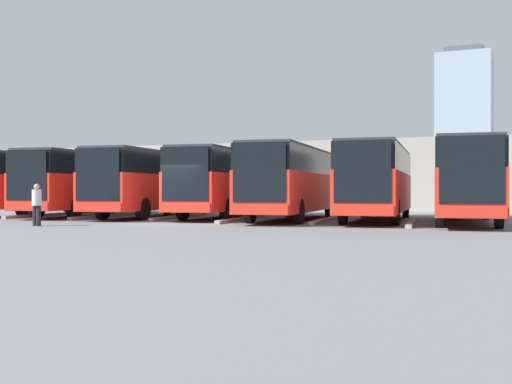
{
  "coord_description": "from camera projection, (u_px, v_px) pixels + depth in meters",
  "views": [
    {
      "loc": [
        -14.17,
        23.42,
        1.43
      ],
      "look_at": [
        -1.71,
        -6.03,
        1.32
      ],
      "focal_mm": 45.0,
      "sensor_mm": 36.0,
      "label": 1
    }
  ],
  "objects": [
    {
      "name": "curb_divider_5",
      "position": [
        44.0,
        215.0,
        34.45
      ],
      "size": [
        1.01,
        6.57,
        0.15
      ],
      "primitive_type": "cube",
      "rotation": [
        0.0,
        0.0,
        0.12
      ],
      "color": "#9E9E99",
      "rests_on": "ground_plane"
    },
    {
      "name": "curb_divider_3",
      "position": [
        179.0,
        217.0,
        32.27
      ],
      "size": [
        1.01,
        6.57,
        0.15
      ],
      "primitive_type": "cube",
      "rotation": [
        0.0,
        0.0,
        0.12
      ],
      "color": "#9E9E99",
      "rests_on": "ground_plane"
    },
    {
      "name": "bus_1",
      "position": [
        378.0,
        180.0,
        29.61
      ],
      "size": [
        3.82,
        12.3,
        3.41
      ],
      "rotation": [
        0.0,
        0.0,
        0.12
      ],
      "color": "red",
      "rests_on": "ground_plane"
    },
    {
      "name": "curb_divider_4",
      "position": [
        105.0,
        216.0,
        33.02
      ],
      "size": [
        1.01,
        6.57,
        0.15
      ],
      "primitive_type": "cube",
      "rotation": [
        0.0,
        0.0,
        0.12
      ],
      "color": "#9E9E99",
      "rests_on": "ground_plane"
    },
    {
      "name": "curb_divider_2",
      "position": [
        241.0,
        219.0,
        29.7
      ],
      "size": [
        1.01,
        6.57,
        0.15
      ],
      "primitive_type": "cube",
      "rotation": [
        0.0,
        0.0,
        0.12
      ],
      "color": "#9E9E99",
      "rests_on": "ground_plane"
    },
    {
      "name": "bus_5",
      "position": [
        94.0,
        182.0,
        35.33
      ],
      "size": [
        3.82,
        12.3,
        3.41
      ],
      "rotation": [
        0.0,
        0.0,
        0.12
      ],
      "color": "red",
      "rests_on": "ground_plane"
    },
    {
      "name": "curb_divider_1",
      "position": [
        326.0,
        220.0,
        28.73
      ],
      "size": [
        1.01,
        6.57,
        0.15
      ],
      "primitive_type": "cube",
      "rotation": [
        0.0,
        0.0,
        0.12
      ],
      "color": "#9E9E99",
      "rests_on": "ground_plane"
    },
    {
      "name": "ground_plane",
      "position": [
        163.0,
        224.0,
        27.1
      ],
      "size": [
        600.0,
        600.0,
        0.0
      ],
      "primitive_type": "plane",
      "color": "slate"
    },
    {
      "name": "bus_6",
      "position": [
        48.0,
        182.0,
        37.55
      ],
      "size": [
        3.82,
        12.3,
        3.41
      ],
      "rotation": [
        0.0,
        0.0,
        0.12
      ],
      "color": "red",
      "rests_on": "ground_plane"
    },
    {
      "name": "bus_2",
      "position": [
        294.0,
        180.0,
        30.58
      ],
      "size": [
        3.82,
        12.3,
        3.41
      ],
      "rotation": [
        0.0,
        0.0,
        0.12
      ],
      "color": "red",
      "rests_on": "ground_plane"
    },
    {
      "name": "station_building",
      "position": [
        331.0,
        177.0,
        50.3
      ],
      "size": [
        42.19,
        16.23,
        4.82
      ],
      "color": "#A8A399",
      "rests_on": "ground_plane"
    },
    {
      "name": "bus_0",
      "position": [
        465.0,
        179.0,
        27.56
      ],
      "size": [
        3.82,
        12.3,
        3.41
      ],
      "rotation": [
        0.0,
        0.0,
        0.12
      ],
      "color": "red",
      "rests_on": "ground_plane"
    },
    {
      "name": "bus_3",
      "position": [
        230.0,
        181.0,
        33.15
      ],
      "size": [
        3.82,
        12.3,
        3.41
      ],
      "rotation": [
        0.0,
        0.0,
        0.12
      ],
      "color": "red",
      "rests_on": "ground_plane"
    },
    {
      "name": "pedestrian",
      "position": [
        37.0,
        203.0,
        25.32
      ],
      "size": [
        0.41,
        0.41,
        1.67
      ],
      "rotation": [
        0.0,
        0.0,
        3.02
      ],
      "color": "black",
      "rests_on": "ground_plane"
    },
    {
      "name": "bus_4",
      "position": [
        156.0,
        181.0,
        33.9
      ],
      "size": [
        3.82,
        12.3,
        3.41
      ],
      "rotation": [
        0.0,
        0.0,
        0.12
      ],
      "color": "red",
      "rests_on": "ground_plane"
    },
    {
      "name": "office_tower",
      "position": [
        464.0,
        123.0,
        240.93
      ],
      "size": [
        19.72,
        19.72,
        54.45
      ],
      "color": "#93A8B7",
      "rests_on": "ground_plane"
    },
    {
      "name": "curb_divider_0",
      "position": [
        412.0,
        222.0,
        26.68
      ],
      "size": [
        1.01,
        6.57,
        0.15
      ],
      "primitive_type": "cube",
      "rotation": [
        0.0,
        0.0,
        0.12
      ],
      "color": "#9E9E99",
      "rests_on": "ground_plane"
    }
  ]
}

